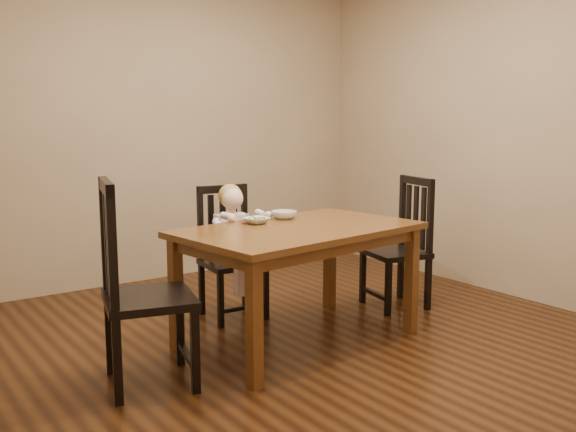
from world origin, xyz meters
TOP-DOWN VIEW (x-y plane):
  - room at (0.00, 0.00)m, footprint 4.01×4.01m
  - dining_table at (-0.05, -0.05)m, footprint 1.61×1.08m
  - chair_child at (-0.14, 0.67)m, footprint 0.45×0.43m
  - chair_left at (-1.17, -0.11)m, footprint 0.58×0.59m
  - chair_right at (1.05, 0.12)m, footprint 0.49×0.51m
  - toddler at (-0.15, 0.62)m, footprint 0.33×0.40m
  - bowl_peas at (-0.21, 0.21)m, footprint 0.18×0.18m
  - bowl_veg at (0.05, 0.26)m, footprint 0.23×0.23m
  - fork at (-0.24, 0.18)m, footprint 0.10×0.08m

SIDE VIEW (x-z plane):
  - chair_child at x=-0.14m, z-range -0.02..0.94m
  - chair_right at x=1.05m, z-range -0.02..0.98m
  - chair_left at x=-1.17m, z-range -0.02..1.11m
  - toddler at x=-0.15m, z-range 0.33..0.85m
  - dining_table at x=-0.05m, z-range 0.29..1.05m
  - bowl_peas at x=-0.21m, z-range 0.76..0.80m
  - bowl_veg at x=0.05m, z-range 0.76..0.81m
  - fork at x=-0.24m, z-range 0.78..0.82m
  - room at x=0.00m, z-range 0.00..2.71m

